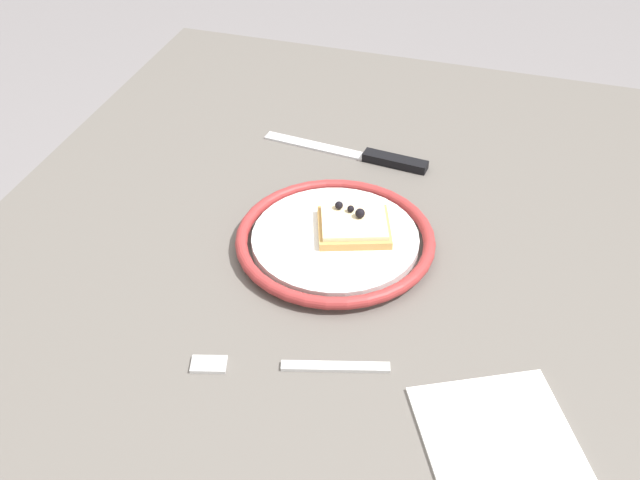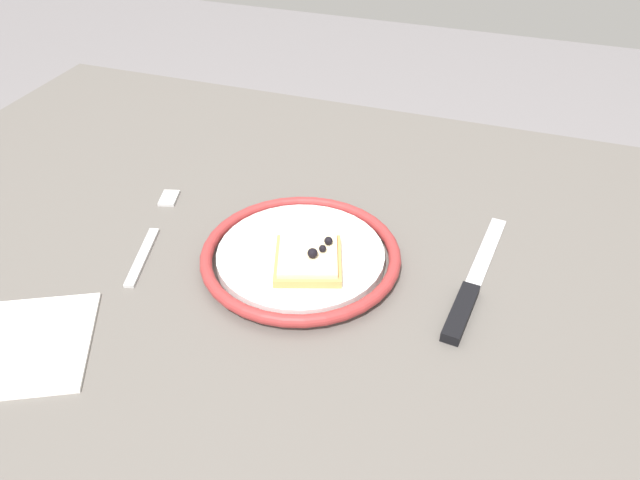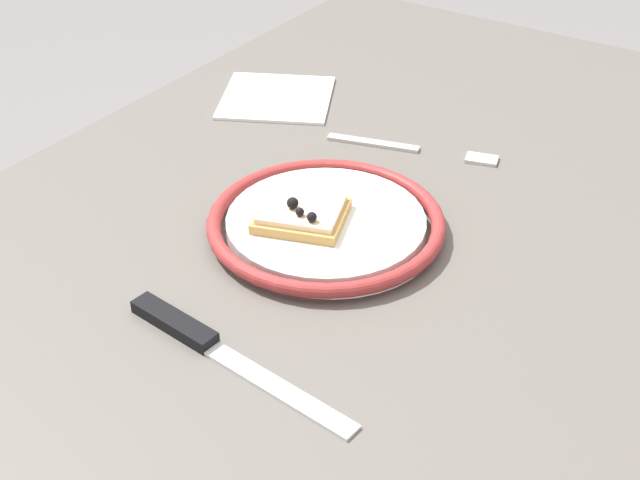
% 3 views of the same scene
% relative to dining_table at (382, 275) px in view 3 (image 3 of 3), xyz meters
% --- Properties ---
extents(dining_table, '(1.16, 0.81, 0.71)m').
position_rel_dining_table_xyz_m(dining_table, '(0.00, 0.00, 0.00)').
color(dining_table, '#5B5651').
rests_on(dining_table, ground_plane).
extents(plate, '(0.24, 0.24, 0.02)m').
position_rel_dining_table_xyz_m(plate, '(0.06, -0.04, 0.09)').
color(plate, white).
rests_on(plate, dining_table).
extents(pizza_slice_near, '(0.10, 0.11, 0.03)m').
position_rel_dining_table_xyz_m(pizza_slice_near, '(0.07, -0.05, 0.10)').
color(pizza_slice_near, tan).
rests_on(pizza_slice_near, plate).
extents(knife, '(0.04, 0.24, 0.01)m').
position_rel_dining_table_xyz_m(knife, '(0.26, -0.03, 0.08)').
color(knife, silver).
rests_on(knife, dining_table).
extents(fork, '(0.07, 0.20, 0.00)m').
position_rel_dining_table_xyz_m(fork, '(-0.14, -0.04, 0.08)').
color(fork, beige).
rests_on(fork, dining_table).
extents(napkin, '(0.18, 0.19, 0.00)m').
position_rel_dining_table_xyz_m(napkin, '(-0.16, -0.26, 0.08)').
color(napkin, white).
rests_on(napkin, dining_table).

